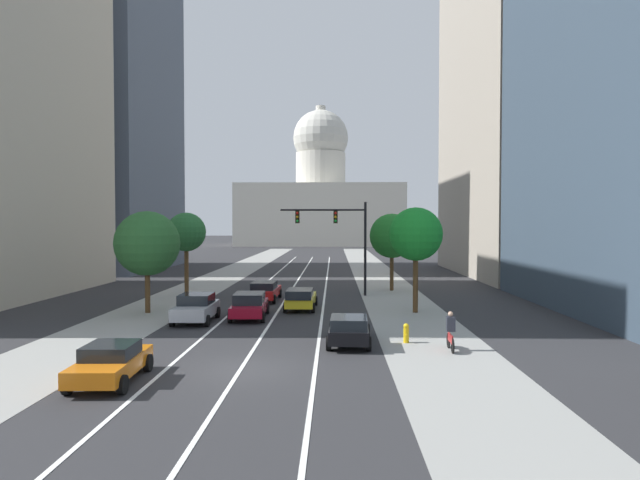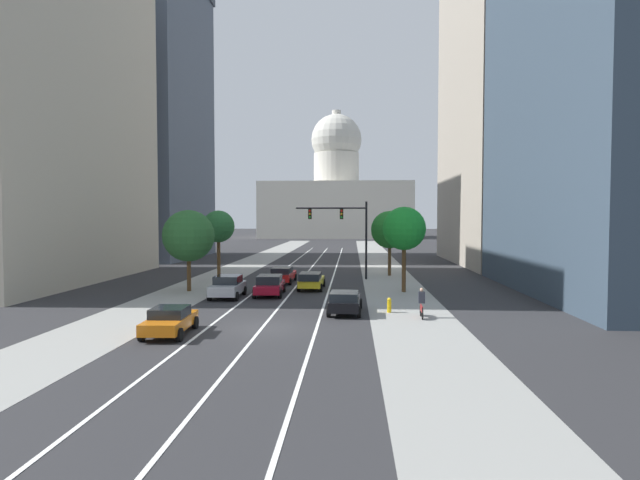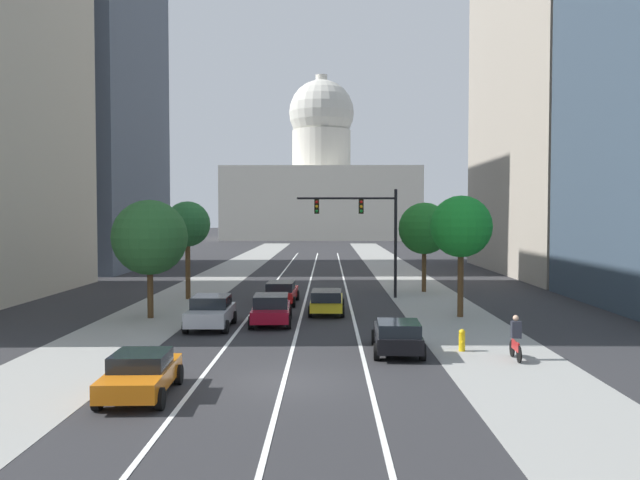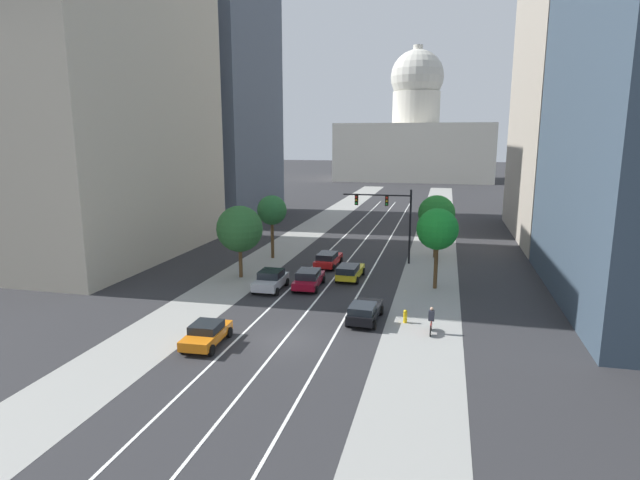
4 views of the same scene
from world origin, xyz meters
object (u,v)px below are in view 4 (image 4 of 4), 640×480
car_black (364,311)px  car_crimson (309,278)px  car_yellow (350,271)px  cyclist (431,321)px  street_tree_mid_left (240,229)px  street_tree_mid_right (437,229)px  fire_hydrant (405,316)px  street_tree_near_left (272,210)px  car_silver (271,280)px  car_red (328,259)px  street_tree_near_right (437,214)px  traffic_signal_mast (390,211)px  capitol_building (415,138)px  car_orange (207,334)px

car_black → car_crimson: bearing=42.1°
car_yellow → cyclist: 13.23m
street_tree_mid_left → street_tree_mid_right: size_ratio=0.96×
fire_hydrant → street_tree_near_left: 21.98m
car_black → cyclist: size_ratio=2.55×
cyclist → street_tree_near_left: bearing=45.4°
car_silver → car_red: size_ratio=0.88×
car_silver → car_yellow: bearing=-52.8°
car_silver → street_tree_near_right: street_tree_near_right is taller
car_red → traffic_signal_mast: bearing=-58.8°
capitol_building → street_tree_near_right: bearing=-85.2°
street_tree_mid_left → street_tree_near_left: bearing=87.5°
car_black → traffic_signal_mast: size_ratio=0.61×
car_red → traffic_signal_mast: (5.43, 3.07, 4.32)m
street_tree_mid_left → street_tree_near_left: 7.71m
car_red → street_tree_near_right: street_tree_near_right is taller
car_red → fire_hydrant: size_ratio=5.21×
capitol_building → cyclist: size_ratio=24.82×
car_red → street_tree_mid_right: 11.92m
car_silver → car_yellow: car_silver is taller
car_crimson → car_red: size_ratio=0.97×
car_orange → street_tree_near_left: street_tree_near_left is taller
car_crimson → car_black: bearing=-142.8°
street_tree_mid_left → street_tree_near_right: street_tree_near_right is taller
car_silver → car_yellow: (5.66, 4.41, -0.05)m
traffic_signal_mast → street_tree_near_right: size_ratio=1.13×
car_silver → capitol_building: bearing=-2.9°
cyclist → street_tree_mid_right: bearing=2.0°
cyclist → capitol_building: bearing=6.2°
street_tree_mid_right → street_tree_near_right: (-0.28, 11.18, -0.34)m
street_tree_mid_right → street_tree_near_left: 17.84m
capitol_building → car_orange: size_ratio=10.32×
car_crimson → cyclist: (10.05, -7.93, 0.08)m
street_tree_mid_left → cyclist: bearing=-30.0°
car_black → car_silver: bearing=59.2°
traffic_signal_mast → car_orange: bearing=-109.6°
traffic_signal_mast → capitol_building: bearing=92.2°
car_orange → street_tree_mid_right: 20.37m
car_red → street_tree_mid_right: (10.07, -4.87, 4.13)m
car_orange → street_tree_mid_right: bearing=-42.7°
street_tree_mid_right → car_red: bearing=154.2°
car_silver → car_red: bearing=-19.3°
street_tree_mid_right → car_black: bearing=-115.8°
fire_hydrant → cyclist: bearing=-41.6°
car_black → cyclist: cyclist is taller
car_red → street_tree_mid_right: size_ratio=0.72×
capitol_building → street_tree_near_left: bearing=-94.3°
street_tree_near_left → car_black: bearing=-53.6°
car_red → cyclist: (10.05, -15.09, 0.10)m
street_tree_mid_left → street_tree_near_left: size_ratio=0.99×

